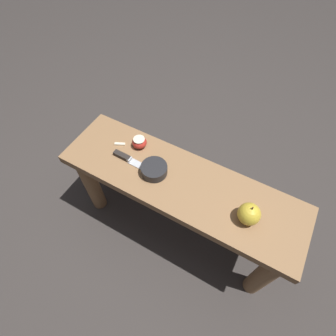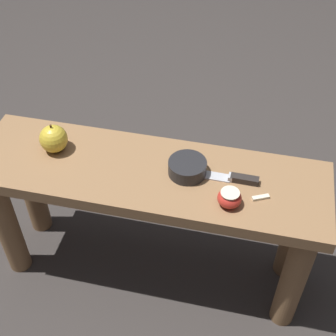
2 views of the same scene
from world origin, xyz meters
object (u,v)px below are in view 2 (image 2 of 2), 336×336
(wooden_bench, at_px, (149,200))
(apple_cut, at_px, (230,198))
(apple_whole, at_px, (54,139))
(bowl, at_px, (187,167))
(knife, at_px, (230,178))

(wooden_bench, height_order, apple_cut, apple_cut)
(apple_whole, relative_size, bowl, 0.86)
(wooden_bench, relative_size, apple_whole, 11.07)
(knife, bearing_deg, apple_cut, 96.45)
(wooden_bench, relative_size, apple_cut, 16.00)
(wooden_bench, xyz_separation_m, apple_cut, (-0.25, 0.08, 0.15))
(apple_whole, xyz_separation_m, apple_cut, (-0.55, 0.11, -0.02))
(knife, height_order, apple_cut, apple_cut)
(knife, relative_size, apple_cut, 3.59)
(apple_cut, relative_size, bowl, 0.59)
(knife, height_order, bowl, bowl)
(bowl, bearing_deg, wooden_bench, 8.19)
(apple_cut, bearing_deg, wooden_bench, -17.24)
(apple_whole, bearing_deg, knife, 178.81)
(wooden_bench, distance_m, bowl, 0.19)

